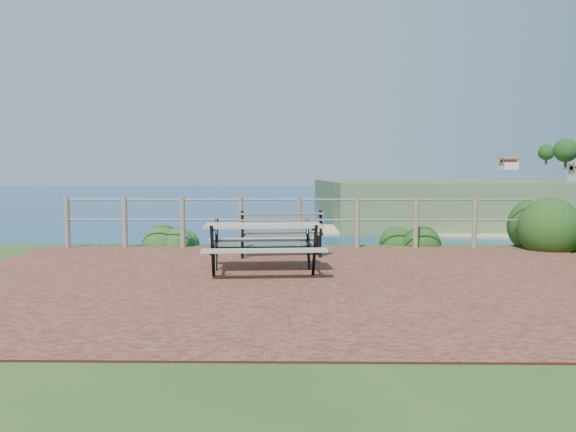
% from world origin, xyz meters
% --- Properties ---
extents(ground, '(10.00, 7.00, 0.12)m').
position_xyz_m(ground, '(0.00, 0.00, 0.00)').
color(ground, brown).
rests_on(ground, ground).
extents(ocean, '(1200.00, 1200.00, 0.00)m').
position_xyz_m(ocean, '(0.00, 200.00, 0.00)').
color(ocean, navy).
rests_on(ocean, ground).
extents(safety_railing, '(9.40, 0.10, 1.00)m').
position_xyz_m(safety_railing, '(0.00, 3.35, 0.57)').
color(safety_railing, '#6B5B4C').
rests_on(safety_railing, ground).
extents(picnic_table, '(1.74, 1.46, 0.71)m').
position_xyz_m(picnic_table, '(-0.53, 0.43, 0.46)').
color(picnic_table, gray).
rests_on(picnic_table, ground).
extents(park_bench, '(1.49, 0.54, 0.82)m').
position_xyz_m(park_bench, '(-0.32, 2.10, 0.54)').
color(park_bench, brown).
rests_on(park_bench, ground).
extents(shrub_right_edge, '(1.26, 1.26, 1.79)m').
position_xyz_m(shrub_right_edge, '(5.08, 3.47, 0.00)').
color(shrub_right_edge, '#123B12').
rests_on(shrub_right_edge, ground).
extents(shrub_lip_west, '(0.84, 0.84, 0.60)m').
position_xyz_m(shrub_lip_west, '(-2.66, 4.06, 0.00)').
color(shrub_lip_west, '#21491B').
rests_on(shrub_lip_west, ground).
extents(shrub_lip_east, '(0.85, 0.85, 0.62)m').
position_xyz_m(shrub_lip_east, '(2.33, 4.12, 0.00)').
color(shrub_lip_east, '#123B12').
rests_on(shrub_lip_east, ground).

